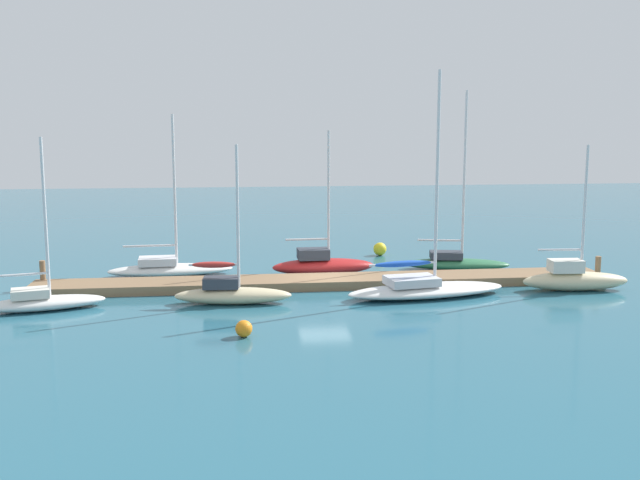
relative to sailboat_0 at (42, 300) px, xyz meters
name	(u,v)px	position (x,y,z in m)	size (l,w,h in m)	color
ground_plane	(325,286)	(12.67, 3.29, -0.44)	(120.00, 120.00, 0.00)	#286075
dock_pier	(325,282)	(12.67, 3.29, -0.22)	(28.17, 2.37, 0.44)	#846647
dock_piling_near_end	(43,275)	(-1.02, 4.33, 0.25)	(0.28, 0.28, 1.39)	#846647
dock_piling_far_end	(598,270)	(26.35, 2.26, 0.25)	(0.28, 0.28, 1.39)	#846647
sailboat_0	(42,300)	(0.00, 0.00, 0.00)	(5.33, 2.70, 7.40)	white
sailboat_1	(169,267)	(4.81, 6.80, 0.00)	(6.63, 2.34, 8.44)	white
sailboat_2	(231,292)	(8.08, 0.19, 0.11)	(5.30, 1.74, 7.06)	beige
sailboat_3	(322,264)	(12.89, 6.20, 0.12)	(5.53, 1.87, 7.63)	#B21E1E
sailboat_4	(425,287)	(16.98, 0.47, 0.04)	(7.94, 3.46, 10.32)	white
sailboat_5	(455,261)	(20.33, 6.60, 0.05)	(5.99, 2.61, 9.71)	#2D7047
sailboat_6	(574,278)	(24.48, 0.92, 0.16)	(5.20, 1.63, 6.98)	beige
mooring_buoy_orange	(244,329)	(8.55, -5.11, -0.12)	(0.64, 0.64, 0.64)	orange
mooring_buoy_yellow	(380,249)	(17.09, 11.50, -0.04)	(0.80, 0.80, 0.80)	yellow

